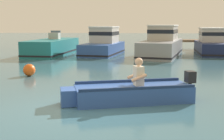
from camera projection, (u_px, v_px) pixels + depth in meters
The scene contains 7 objects.
ground_plane at pixel (74, 109), 7.52m from camera, with size 120.00×120.00×0.00m, color #386070.
rowboat_with_person at pixel (131, 93), 8.20m from camera, with size 3.68×1.91×1.19m.
moored_boat_teal at pixel (53, 47), 20.64m from camera, with size 2.60×6.06×1.61m.
moored_boat_blue at pixel (103, 44), 20.76m from camera, with size 2.87×4.96×1.90m.
moored_boat_grey at pixel (162, 44), 20.02m from camera, with size 3.59×6.80×2.01m.
moored_boat_navy at pixel (212, 44), 21.09m from camera, with size 2.35×4.92×1.82m.
mooring_buoy at pixel (29, 70), 12.22m from camera, with size 0.49×0.49×0.49m, color #E55919.
Camera 1 is at (1.46, -7.20, 2.09)m, focal length 48.84 mm.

